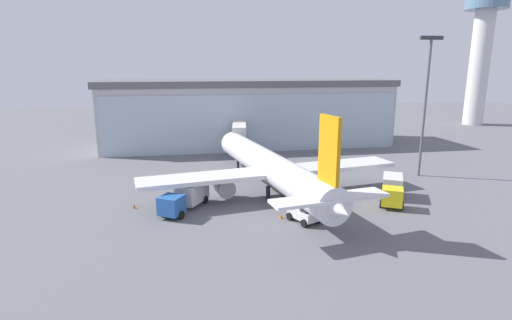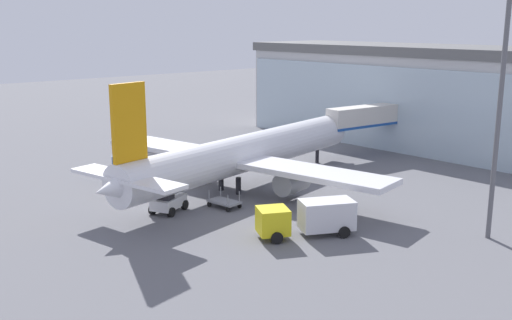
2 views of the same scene
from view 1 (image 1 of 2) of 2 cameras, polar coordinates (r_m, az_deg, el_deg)
The scene contains 12 objects.
ground at distance 44.94m, azimuth 4.51°, elevation -6.75°, with size 240.00×240.00×0.00m, color slate.
terminal_building at distance 79.44m, azimuth -1.06°, elevation 6.78°, with size 56.73×17.37×12.78m.
jet_bridge at distance 68.52m, azimuth -2.40°, elevation 4.22°, with size 3.36×11.87×5.99m.
control_tower at distance 122.59m, azimuth 29.60°, elevation 14.51°, with size 10.80×10.80×34.01m.
apron_light_mast at distance 60.23m, azimuth 23.11°, elevation 8.45°, with size 3.20×0.40×19.28m.
airplane at distance 48.58m, azimuth 2.11°, elevation -1.08°, with size 32.05×35.14×11.22m.
catering_truck at distance 44.50m, azimuth -9.99°, elevation -5.12°, with size 5.46×7.45×2.65m.
fuel_truck at distance 49.14m, azimuth 18.89°, elevation -3.88°, with size 5.20×7.52×2.65m.
baggage_cart at distance 45.41m, azimuth 8.07°, elevation -5.96°, with size 3.02×2.03×1.50m.
pushback_tug at distance 40.73m, azimuth 6.98°, elevation -7.50°, with size 3.29×3.68×2.30m.
safety_cone_nose at distance 41.67m, azimuth 3.59°, elevation -7.96°, with size 0.36×0.36×0.55m, color orange.
safety_cone_wingtip at distance 46.44m, azimuth -17.04°, elevation -6.28°, with size 0.36×0.36×0.55m, color orange.
Camera 1 is at (-9.10, -41.25, 15.33)m, focal length 28.00 mm.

